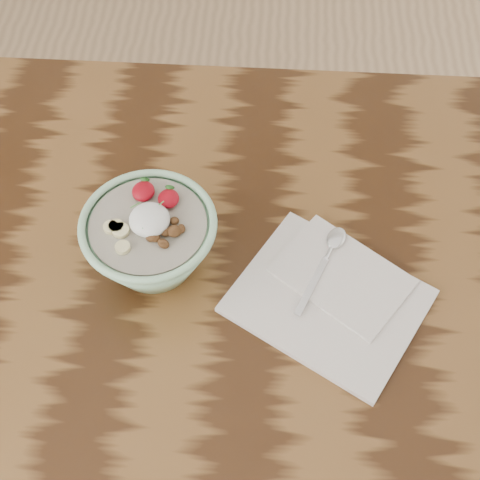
# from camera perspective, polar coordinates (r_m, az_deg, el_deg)

# --- Properties ---
(table) EXTENTS (1.60, 0.90, 0.75)m
(table) POSITION_cam_1_polar(r_m,az_deg,el_deg) (1.09, 0.87, -5.33)
(table) COLOR #371E0D
(table) RESTS_ON ground
(breakfast_bowl) EXTENTS (0.19, 0.19, 0.13)m
(breakfast_bowl) POSITION_cam_1_polar(r_m,az_deg,el_deg) (0.97, -7.60, 0.02)
(breakfast_bowl) COLOR #A1D9AB
(breakfast_bowl) RESTS_ON table
(napkin) EXTENTS (0.33, 0.31, 0.02)m
(napkin) POSITION_cam_1_polar(r_m,az_deg,el_deg) (0.99, 7.76, -4.71)
(napkin) COLOR silver
(napkin) RESTS_ON table
(spoon) EXTENTS (0.08, 0.16, 0.01)m
(spoon) POSITION_cam_1_polar(r_m,az_deg,el_deg) (1.01, 7.71, -0.82)
(spoon) COLOR silver
(spoon) RESTS_ON napkin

